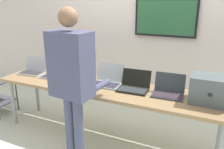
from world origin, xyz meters
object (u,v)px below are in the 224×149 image
at_px(workbench, 105,90).
at_px(laptop_station_0, 33,69).
at_px(person, 72,76).
at_px(laptop_station_3, 108,80).
at_px(laptop_station_5, 168,90).
at_px(laptop_station_1, 56,72).
at_px(equipment_box, 211,90).
at_px(laptop_station_2, 79,76).
at_px(laptop_station_4, 134,85).

distance_m(workbench, laptop_station_0, 1.27).
height_order(workbench, person, person).
relative_size(laptop_station_3, laptop_station_5, 1.05).
height_order(laptop_station_0, laptop_station_1, laptop_station_1).
distance_m(equipment_box, laptop_station_2, 1.71).
bearing_deg(laptop_station_2, equipment_box, -0.94).
bearing_deg(laptop_station_0, equipment_box, -0.33).
height_order(laptop_station_0, person, person).
height_order(equipment_box, laptop_station_3, equipment_box).
relative_size(laptop_station_1, laptop_station_4, 0.97).
xyz_separation_m(laptop_station_2, laptop_station_5, (1.25, -0.00, -0.00)).
bearing_deg(workbench, laptop_station_0, 177.22).
height_order(laptop_station_0, laptop_station_4, same).
bearing_deg(laptop_station_1, laptop_station_5, -0.86).
distance_m(laptop_station_4, laptop_station_5, 0.43).
bearing_deg(laptop_station_4, laptop_station_0, 179.95).
bearing_deg(laptop_station_1, equipment_box, -1.34).
distance_m(laptop_station_3, laptop_station_4, 0.39).
relative_size(equipment_box, laptop_station_0, 1.08).
relative_size(laptop_station_0, person, 0.22).
distance_m(laptop_station_3, person, 0.77).
height_order(laptop_station_0, laptop_station_3, laptop_station_3).
height_order(laptop_station_1, laptop_station_4, laptop_station_1).
height_order(workbench, laptop_station_2, laptop_station_2).
bearing_deg(equipment_box, laptop_station_2, 179.06).
height_order(laptop_station_0, laptop_station_5, laptop_station_5).
relative_size(workbench, laptop_station_3, 7.84).
bearing_deg(laptop_station_4, workbench, -170.98).
xyz_separation_m(workbench, equipment_box, (1.26, 0.05, 0.20)).
relative_size(laptop_station_4, laptop_station_5, 1.04).
distance_m(laptop_station_1, laptop_station_4, 1.23).
height_order(laptop_station_2, laptop_station_4, laptop_station_2).
distance_m(laptop_station_1, person, 1.10).
xyz_separation_m(laptop_station_2, laptop_station_4, (0.83, -0.01, -0.00)).
bearing_deg(equipment_box, laptop_station_0, 179.67).
relative_size(laptop_station_1, laptop_station_2, 0.95).
height_order(laptop_station_2, person, person).
bearing_deg(laptop_station_0, laptop_station_4, -0.05).
height_order(equipment_box, laptop_station_1, equipment_box).
distance_m(laptop_station_2, laptop_station_4, 0.83).
xyz_separation_m(laptop_station_1, laptop_station_5, (1.66, -0.02, -0.00)).
relative_size(equipment_box, person, 0.24).
xyz_separation_m(equipment_box, laptop_station_0, (-2.52, 0.01, -0.10)).
distance_m(workbench, laptop_station_5, 0.81).
height_order(equipment_box, laptop_station_5, equipment_box).
relative_size(laptop_station_0, laptop_station_5, 1.06).
height_order(workbench, laptop_station_4, laptop_station_4).
bearing_deg(workbench, laptop_station_5, 5.07).
height_order(laptop_station_3, person, person).
relative_size(workbench, laptop_station_1, 8.13).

